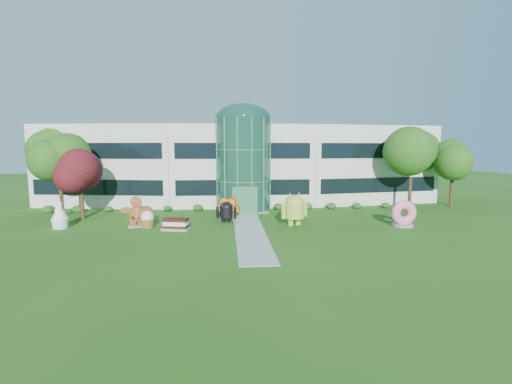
{
  "coord_description": "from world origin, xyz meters",
  "views": [
    {
      "loc": [
        -1.87,
        -28.39,
        6.81
      ],
      "look_at": [
        0.91,
        6.0,
        2.6
      ],
      "focal_mm": 26.0,
      "sensor_mm": 36.0,
      "label": 1
    }
  ],
  "objects_px": {
    "android_black": "(226,210)",
    "donut": "(403,213)",
    "gingerbread": "(136,211)",
    "android_green": "(295,207)"
  },
  "relations": [
    {
      "from": "donut",
      "to": "gingerbread",
      "type": "height_order",
      "value": "gingerbread"
    },
    {
      "from": "android_green",
      "to": "donut",
      "type": "height_order",
      "value": "android_green"
    },
    {
      "from": "android_black",
      "to": "donut",
      "type": "distance_m",
      "value": 15.46
    },
    {
      "from": "android_green",
      "to": "gingerbread",
      "type": "distance_m",
      "value": 13.62
    },
    {
      "from": "android_green",
      "to": "gingerbread",
      "type": "height_order",
      "value": "android_green"
    },
    {
      "from": "android_black",
      "to": "donut",
      "type": "height_order",
      "value": "donut"
    },
    {
      "from": "donut",
      "to": "gingerbread",
      "type": "distance_m",
      "value": 22.92
    },
    {
      "from": "android_black",
      "to": "gingerbread",
      "type": "relative_size",
      "value": 0.77
    },
    {
      "from": "donut",
      "to": "gingerbread",
      "type": "bearing_deg",
      "value": 177.4
    },
    {
      "from": "android_green",
      "to": "donut",
      "type": "distance_m",
      "value": 9.34
    }
  ]
}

